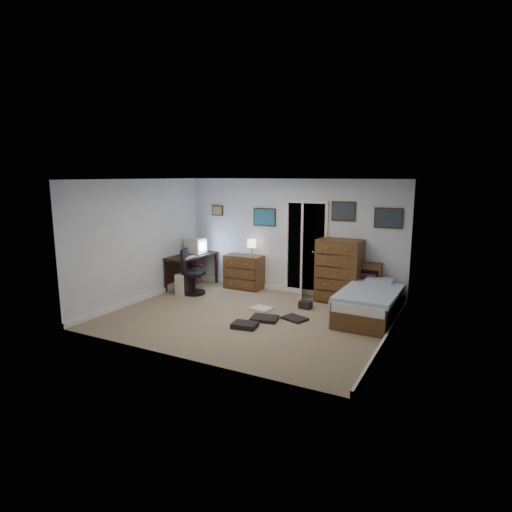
{
  "coord_description": "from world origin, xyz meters",
  "views": [
    {
      "loc": [
        3.62,
        -6.58,
        2.57
      ],
      "look_at": [
        0.01,
        0.3,
        1.1
      ],
      "focal_mm": 30.0,
      "sensor_mm": 36.0,
      "label": 1
    }
  ],
  "objects_px": {
    "office_chair": "(192,277)",
    "low_dresser": "(244,272)",
    "bed": "(370,303)",
    "tall_dresser": "(339,271)",
    "computer_desk": "(188,262)"
  },
  "relations": [
    {
      "from": "office_chair",
      "to": "low_dresser",
      "type": "xyz_separation_m",
      "value": [
        0.79,
        0.95,
        0.0
      ]
    },
    {
      "from": "bed",
      "to": "office_chair",
      "type": "bearing_deg",
      "value": -176.85
    },
    {
      "from": "tall_dresser",
      "to": "bed",
      "type": "height_order",
      "value": "tall_dresser"
    },
    {
      "from": "computer_desk",
      "to": "tall_dresser",
      "type": "bearing_deg",
      "value": 8.3
    },
    {
      "from": "computer_desk",
      "to": "low_dresser",
      "type": "relative_size",
      "value": 1.53
    },
    {
      "from": "tall_dresser",
      "to": "low_dresser",
      "type": "bearing_deg",
      "value": -177.56
    },
    {
      "from": "office_chair",
      "to": "low_dresser",
      "type": "relative_size",
      "value": 1.14
    },
    {
      "from": "office_chair",
      "to": "bed",
      "type": "xyz_separation_m",
      "value": [
        3.85,
        0.16,
        -0.1
      ]
    },
    {
      "from": "computer_desk",
      "to": "tall_dresser",
      "type": "relative_size",
      "value": 1.03
    },
    {
      "from": "low_dresser",
      "to": "bed",
      "type": "bearing_deg",
      "value": -15.09
    },
    {
      "from": "computer_desk",
      "to": "low_dresser",
      "type": "bearing_deg",
      "value": 21.98
    },
    {
      "from": "low_dresser",
      "to": "office_chair",
      "type": "bearing_deg",
      "value": -130.51
    },
    {
      "from": "office_chair",
      "to": "bed",
      "type": "relative_size",
      "value": 0.54
    },
    {
      "from": "computer_desk",
      "to": "bed",
      "type": "bearing_deg",
      "value": -3.25
    },
    {
      "from": "tall_dresser",
      "to": "bed",
      "type": "xyz_separation_m",
      "value": [
        0.81,
        -0.76,
        -0.37
      ]
    }
  ]
}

